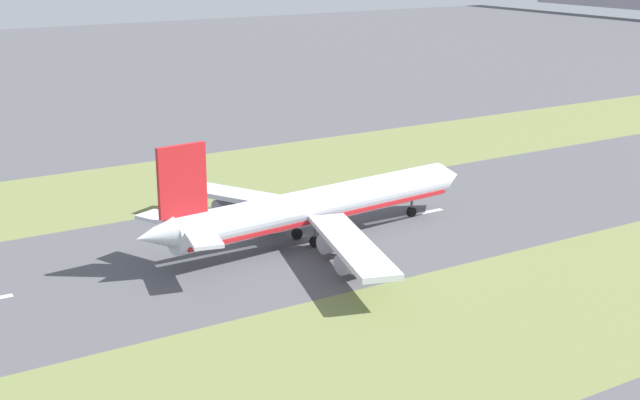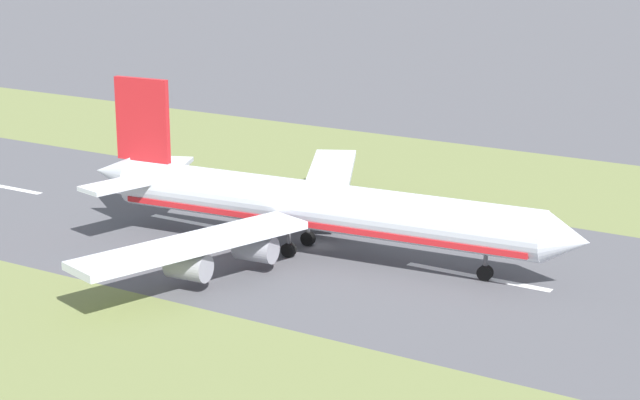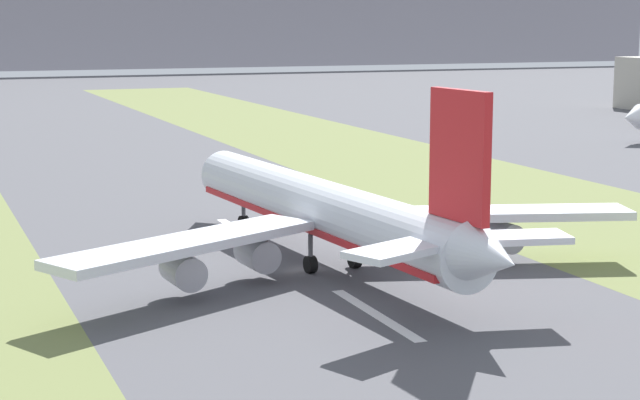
{
  "view_description": "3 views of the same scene",
  "coord_description": "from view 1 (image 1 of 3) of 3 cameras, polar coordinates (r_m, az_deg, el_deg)",
  "views": [
    {
      "loc": [
        125.16,
        -74.66,
        49.74
      ],
      "look_at": [
        2.55,
        2.13,
        7.0
      ],
      "focal_mm": 50.0,
      "sensor_mm": 36.0,
      "label": 1
    },
    {
      "loc": [
        109.74,
        68.14,
        41.76
      ],
      "look_at": [
        2.55,
        2.13,
        7.0
      ],
      "focal_mm": 60.0,
      "sensor_mm": 36.0,
      "label": 2
    },
    {
      "loc": [
        -38.27,
        -101.69,
        25.9
      ],
      "look_at": [
        2.55,
        2.13,
        7.0
      ],
      "focal_mm": 60.0,
      "sensor_mm": 36.0,
      "label": 3
    }
  ],
  "objects": [
    {
      "name": "ground_plane",
      "position": [
        153.99,
        -1.18,
        -2.39
      ],
      "size": [
        800.0,
        800.0,
        0.0
      ],
      "primitive_type": "plane",
      "color": "#4C4C51"
    },
    {
      "name": "grass_median_west",
      "position": [
        192.36,
        -8.08,
        1.31
      ],
      "size": [
        40.0,
        600.0,
        0.01
      ],
      "primitive_type": "cube",
      "color": "olive",
      "rests_on": "ground"
    },
    {
      "name": "grass_median_east",
      "position": [
        120.3,
        10.02,
        -8.23
      ],
      "size": [
        40.0,
        600.0,
        0.01
      ],
      "primitive_type": "cube",
      "color": "olive",
      "rests_on": "ground"
    },
    {
      "name": "centreline_dash_mid",
      "position": [
        146.16,
        -7.21,
        -3.57
      ],
      "size": [
        1.2,
        18.0,
        0.01
      ],
      "primitive_type": "cube",
      "color": "silver",
      "rests_on": "ground"
    },
    {
      "name": "centreline_dash_far",
      "position": [
        165.85,
        5.4,
        -1.07
      ],
      "size": [
        1.2,
        18.0,
        0.01
      ],
      "primitive_type": "cube",
      "color": "silver",
      "rests_on": "ground"
    },
    {
      "name": "airplane_main_jet",
      "position": [
        150.04,
        -0.58,
        -0.48
      ],
      "size": [
        63.88,
        67.22,
        20.2
      ],
      "color": "silver",
      "rests_on": "ground"
    }
  ]
}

